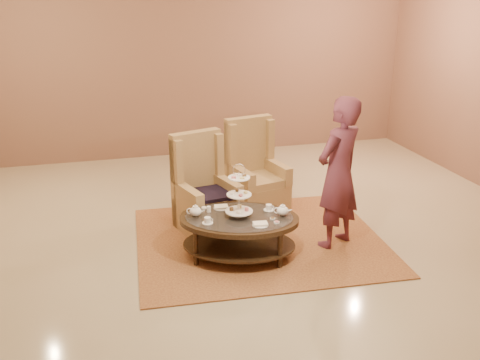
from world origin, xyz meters
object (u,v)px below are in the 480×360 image
object	(u,v)px
armchair_right	(255,179)
person	(338,174)
tea_table	(239,224)
armchair_left	(204,198)

from	to	relation	value
armchair_right	person	distance (m)	1.51
tea_table	armchair_right	bearing A→B (deg)	84.99
person	armchair_left	bearing A→B (deg)	-59.87
armchair_left	person	size ratio (longest dim) A/B	0.68
armchair_left	person	distance (m)	1.69
person	armchair_right	bearing A→B (deg)	-94.11
tea_table	armchair_right	size ratio (longest dim) A/B	1.25
tea_table	person	world-z (taller)	person
tea_table	person	distance (m)	1.26
armchair_left	armchair_right	size ratio (longest dim) A/B	0.98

